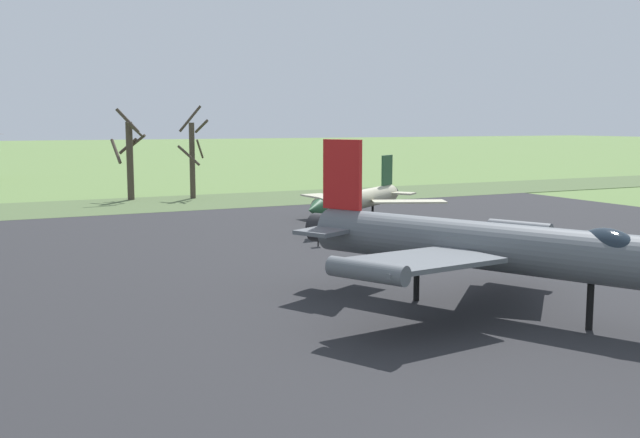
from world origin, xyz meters
name	(u,v)px	position (x,y,z in m)	size (l,w,h in m)	color
asphalt_apron	(250,294)	(0.00, 16.86, 0.03)	(78.01, 56.19, 0.05)	#28282B
grass_verge_strip	(99,207)	(0.00, 50.95, 0.03)	(138.01, 12.00, 0.06)	#50643B
jet_fighter_front_right	(510,247)	(6.88, 9.70, 2.48)	(12.05, 16.80, 6.09)	#565B60
jet_fighter_rear_center	(357,199)	(13.16, 31.78, 1.82)	(11.26, 10.01, 4.50)	#B7B293
info_placard_rear_center	(318,237)	(7.37, 25.77, 0.59)	(0.58, 0.30, 0.92)	black
bare_tree_left_of_center	(129,156)	(3.39, 55.18, 3.93)	(2.89, 2.83, 8.04)	#42382D
bare_tree_center	(193,155)	(8.76, 54.07, 3.93)	(2.79, 2.76, 8.34)	#42382D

